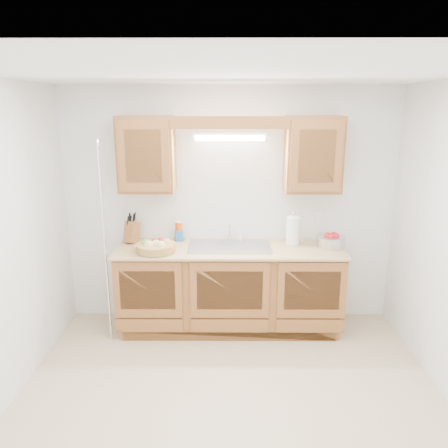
{
  "coord_description": "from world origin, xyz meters",
  "views": [
    {
      "loc": [
        -0.03,
        -3.04,
        2.28
      ],
      "look_at": [
        -0.06,
        0.85,
        1.24
      ],
      "focal_mm": 35.0,
      "sensor_mm": 36.0,
      "label": 1
    }
  ],
  "objects_px": {
    "fruit_basket": "(156,246)",
    "knife_block": "(132,231)",
    "paper_towel": "(293,231)",
    "apple_bowl": "(331,240)"
  },
  "relations": [
    {
      "from": "knife_block",
      "to": "fruit_basket",
      "type": "bearing_deg",
      "value": -21.43
    },
    {
      "from": "fruit_basket",
      "to": "knife_block",
      "type": "bearing_deg",
      "value": 134.02
    },
    {
      "from": "fruit_basket",
      "to": "knife_block",
      "type": "relative_size",
      "value": 1.45
    },
    {
      "from": "fruit_basket",
      "to": "apple_bowl",
      "type": "bearing_deg",
      "value": 5.34
    },
    {
      "from": "knife_block",
      "to": "apple_bowl",
      "type": "xyz_separation_m",
      "value": [
        2.06,
        -0.15,
        -0.05
      ]
    },
    {
      "from": "knife_block",
      "to": "apple_bowl",
      "type": "bearing_deg",
      "value": 20.39
    },
    {
      "from": "paper_towel",
      "to": "apple_bowl",
      "type": "xyz_separation_m",
      "value": [
        0.38,
        -0.08,
        -0.08
      ]
    },
    {
      "from": "knife_block",
      "to": "apple_bowl",
      "type": "distance_m",
      "value": 2.07
    },
    {
      "from": "fruit_basket",
      "to": "knife_block",
      "type": "xyz_separation_m",
      "value": [
        -0.3,
        0.31,
        0.06
      ]
    },
    {
      "from": "fruit_basket",
      "to": "apple_bowl",
      "type": "xyz_separation_m",
      "value": [
        1.76,
        0.16,
        0.01
      ]
    }
  ]
}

